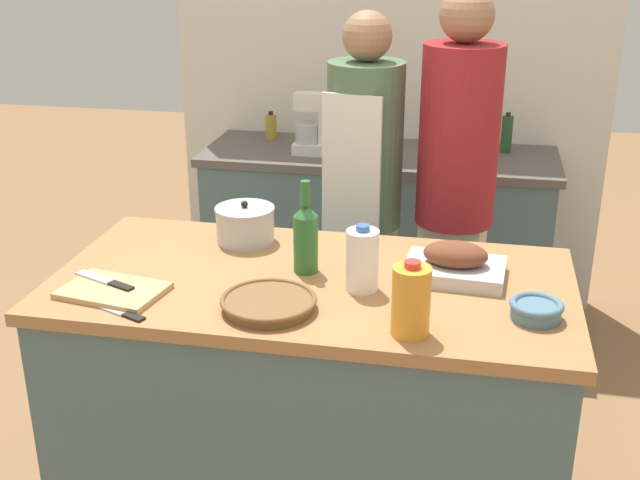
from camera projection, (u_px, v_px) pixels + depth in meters
The scene contains 20 objects.
kitchen_island at pixel (313, 407), 2.64m from camera, with size 1.60×0.81×0.93m.
back_counter at pixel (377, 237), 4.11m from camera, with size 1.74×0.60×0.90m.
back_wall at pixel (390, 64), 4.12m from camera, with size 2.24×0.10×2.55m.
roasting_pan at pixel (455, 264), 2.46m from camera, with size 0.32×0.24×0.12m.
wicker_basket at pixel (269, 303), 2.27m from camera, with size 0.28×0.28×0.04m.
cutting_board at pixel (113, 291), 2.37m from camera, with size 0.32×0.24×0.02m.
stock_pot at pixel (245, 224), 2.74m from camera, with size 0.20×0.20×0.15m.
mixing_bowl at pixel (536, 309), 2.21m from camera, with size 0.15×0.15×0.05m.
juice_jug at pixel (411, 301), 2.11m from camera, with size 0.10×0.10×0.21m.
milk_jug at pixel (362, 260), 2.36m from camera, with size 0.10×0.10×0.21m.
wine_bottle_green at pixel (306, 236), 2.48m from camera, with size 0.08×0.08×0.30m.
wine_glass_left at pixel (406, 286), 2.21m from camera, with size 0.08×0.08×0.12m.
knife_chef at pixel (107, 281), 2.40m from camera, with size 0.22×0.12×0.01m.
knife_paring at pixel (121, 313), 2.25m from camera, with size 0.18×0.10×0.01m.
stand_mixer at pixel (313, 128), 3.89m from camera, with size 0.18×0.14×0.30m.
condiment_bottle_tall at pixel (271, 126), 4.17m from camera, with size 0.06×0.06×0.14m.
condiment_bottle_short at pixel (507, 134), 3.91m from camera, with size 0.05×0.05×0.20m.
condiment_bottle_extra at pixel (352, 132), 3.91m from camera, with size 0.05×0.05×0.22m.
person_cook_aproned at pixel (364, 194), 3.26m from camera, with size 0.30×0.33×1.65m.
person_cook_guest at pixel (455, 188), 3.16m from camera, with size 0.31×0.31×1.74m.
Camera 1 is at (0.47, -2.20, 1.96)m, focal length 45.00 mm.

